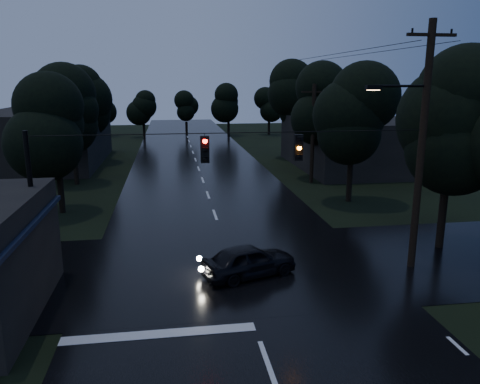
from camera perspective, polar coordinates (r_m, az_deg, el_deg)
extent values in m
cube|color=black|center=(37.23, -4.57, 1.42)|extent=(12.00, 120.00, 0.02)
cube|color=black|center=(20.05, -0.80, -9.18)|extent=(60.00, 9.00, 0.02)
cube|color=black|center=(16.61, -24.02, -3.49)|extent=(0.30, 7.00, 0.15)
cylinder|color=black|center=(14.59, -27.25, -13.31)|extent=(0.10, 0.10, 3.00)
cylinder|color=black|center=(19.92, -21.90, -5.72)|extent=(0.10, 0.10, 3.00)
cube|color=#F5CB62|center=(15.47, -25.39, -7.57)|extent=(0.06, 1.60, 0.50)
cube|color=#F5CB62|center=(17.93, -22.99, -4.54)|extent=(0.06, 1.20, 0.50)
cube|color=black|center=(43.93, 13.60, 5.83)|extent=(10.00, 14.00, 4.40)
cube|color=black|center=(48.03, -22.54, 6.17)|extent=(10.00, 16.00, 5.00)
cylinder|color=black|center=(20.20, 21.23, 4.82)|extent=(0.30, 0.30, 10.00)
cube|color=black|center=(20.09, 22.33, 17.31)|extent=(2.00, 0.12, 0.12)
cylinder|color=black|center=(19.49, 18.99, 12.12)|extent=(2.20, 0.10, 0.10)
cube|color=black|center=(19.02, 15.97, 12.16)|extent=(0.60, 0.25, 0.18)
cube|color=#FFB266|center=(19.02, 15.95, 11.86)|extent=(0.45, 0.18, 0.03)
cylinder|color=black|center=(36.21, 8.87, 6.98)|extent=(0.30, 0.30, 7.50)
cube|color=black|center=(36.01, 9.05, 11.97)|extent=(2.00, 0.12, 0.12)
cylinder|color=black|center=(18.65, -23.88, -2.35)|extent=(0.18, 0.18, 6.00)
cylinder|color=black|center=(17.62, -0.42, 7.23)|extent=(15.00, 0.03, 0.03)
cube|color=black|center=(17.57, -4.31, 5.20)|extent=(0.32, 0.25, 1.00)
sphere|color=#FF0C07|center=(17.42, -4.27, 5.13)|extent=(0.18, 0.18, 0.18)
cube|color=black|center=(18.19, 7.12, 5.41)|extent=(0.32, 0.25, 1.00)
sphere|color=orange|center=(18.05, 7.25, 5.35)|extent=(0.18, 0.18, 0.18)
cylinder|color=black|center=(23.87, 23.39, -3.03)|extent=(0.36, 0.36, 2.80)
sphere|color=black|center=(23.21, 24.16, 5.06)|extent=(4.48, 4.48, 4.48)
sphere|color=black|center=(23.09, 24.44, 8.00)|extent=(4.48, 4.48, 4.48)
sphere|color=black|center=(23.03, 24.74, 10.97)|extent=(4.48, 4.48, 4.48)
cylinder|color=black|center=(29.79, -20.99, -0.05)|extent=(0.36, 0.36, 2.45)
sphere|color=black|center=(29.29, -21.47, 5.62)|extent=(3.92, 3.92, 3.92)
sphere|color=black|center=(29.18, -21.65, 7.66)|extent=(3.92, 3.92, 3.92)
sphere|color=black|center=(29.11, -21.83, 9.71)|extent=(3.92, 3.92, 3.92)
cylinder|color=black|center=(37.58, -19.39, 2.85)|extent=(0.36, 0.36, 2.62)
sphere|color=black|center=(37.17, -19.77, 7.68)|extent=(4.20, 4.20, 4.20)
sphere|color=black|center=(37.09, -19.91, 9.41)|extent=(4.20, 4.20, 4.20)
sphere|color=black|center=(37.04, -20.05, 11.14)|extent=(4.20, 4.20, 4.20)
cylinder|color=black|center=(47.40, -17.94, 5.11)|extent=(0.36, 0.36, 2.80)
sphere|color=black|center=(47.07, -18.24, 9.21)|extent=(4.48, 4.48, 4.48)
sphere|color=black|center=(47.01, -18.35, 10.66)|extent=(4.48, 4.48, 4.48)
sphere|color=black|center=(46.98, -18.46, 12.12)|extent=(4.48, 4.48, 4.48)
cylinder|color=black|center=(31.24, 13.19, 1.25)|extent=(0.36, 0.36, 2.62)
sphere|color=black|center=(30.75, 13.51, 7.06)|extent=(4.20, 4.20, 4.20)
sphere|color=black|center=(30.65, 13.62, 9.15)|extent=(4.20, 4.20, 4.20)
sphere|color=black|center=(30.60, 13.74, 11.25)|extent=(4.20, 4.20, 4.20)
cylinder|color=black|center=(38.82, 9.70, 3.87)|extent=(0.36, 0.36, 2.80)
sphere|color=black|center=(38.41, 9.90, 8.87)|extent=(4.48, 4.48, 4.48)
sphere|color=black|center=(38.34, 9.97, 10.66)|extent=(4.48, 4.48, 4.48)
sphere|color=black|center=(38.31, 10.05, 12.45)|extent=(4.48, 4.48, 4.48)
cylinder|color=black|center=(48.45, 6.70, 5.94)|extent=(0.36, 0.36, 2.97)
sphere|color=black|center=(48.12, 6.82, 10.21)|extent=(4.76, 4.76, 4.76)
sphere|color=black|center=(48.07, 6.86, 11.72)|extent=(4.76, 4.76, 4.76)
sphere|color=black|center=(48.05, 6.91, 13.24)|extent=(4.76, 4.76, 4.76)
imported|color=black|center=(18.99, 1.11, -8.34)|extent=(4.18, 2.76, 1.32)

